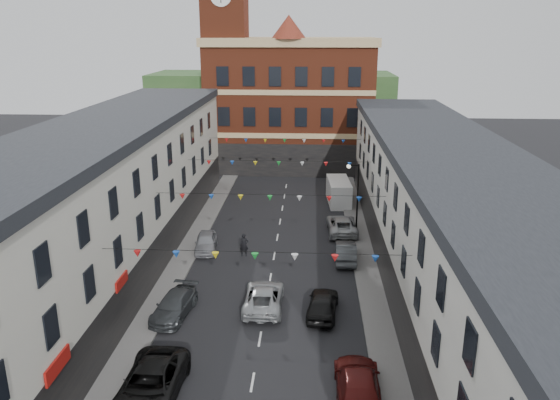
% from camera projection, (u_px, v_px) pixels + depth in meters
% --- Properties ---
extents(ground, '(160.00, 160.00, 0.00)m').
position_uv_depth(ground, '(266.00, 305.00, 34.84)').
color(ground, black).
rests_on(ground, ground).
extents(pavement_left, '(1.80, 64.00, 0.15)m').
position_uv_depth(pavement_left, '(167.00, 287.00, 37.11)').
color(pavement_left, '#605E5B').
rests_on(pavement_left, ground).
extents(pavement_right, '(1.80, 64.00, 0.15)m').
position_uv_depth(pavement_right, '(371.00, 293.00, 36.35)').
color(pavement_right, '#605E5B').
rests_on(pavement_right, ground).
extents(terrace_left, '(8.40, 56.00, 10.70)m').
position_uv_depth(terrace_left, '(83.00, 218.00, 34.86)').
color(terrace_left, silver).
rests_on(terrace_left, ground).
extents(terrace_right, '(8.40, 56.00, 9.70)m').
position_uv_depth(terrace_right, '(456.00, 233.00, 33.71)').
color(terrace_right, silver).
rests_on(terrace_right, ground).
extents(civic_building, '(20.60, 13.30, 18.50)m').
position_uv_depth(civic_building, '(290.00, 102.00, 68.60)').
color(civic_building, maroon).
rests_on(civic_building, ground).
extents(clock_tower, '(5.60, 5.60, 30.00)m').
position_uv_depth(clock_tower, '(226.00, 47.00, 64.18)').
color(clock_tower, maroon).
rests_on(clock_tower, ground).
extents(distant_hill, '(40.00, 14.00, 10.00)m').
position_uv_depth(distant_hill, '(272.00, 103.00, 92.68)').
color(distant_hill, '#284B23').
rests_on(distant_hill, ground).
extents(street_lamp, '(1.10, 0.36, 6.00)m').
position_uv_depth(street_lamp, '(355.00, 188.00, 46.67)').
color(street_lamp, black).
rests_on(street_lamp, ground).
extents(car_left_c, '(2.81, 5.93, 1.64)m').
position_uv_depth(car_left_c, '(151.00, 385.00, 25.71)').
color(car_left_c, black).
rests_on(car_left_c, ground).
extents(car_left_d, '(2.49, 4.86, 1.35)m').
position_uv_depth(car_left_d, '(174.00, 305.00, 33.42)').
color(car_left_d, '#393D40').
rests_on(car_left_d, ground).
extents(car_left_e, '(2.09, 4.26, 1.40)m').
position_uv_depth(car_left_e, '(206.00, 242.00, 43.37)').
color(car_left_e, gray).
rests_on(car_left_e, ground).
extents(car_right_c, '(2.21, 5.34, 1.54)m').
position_uv_depth(car_right_c, '(358.00, 384.00, 25.83)').
color(car_right_c, '#4C100F').
rests_on(car_right_c, ground).
extents(car_right_d, '(2.24, 4.57, 1.50)m').
position_uv_depth(car_right_d, '(323.00, 304.00, 33.48)').
color(car_right_d, black).
rests_on(car_right_d, ground).
extents(car_right_e, '(1.67, 4.43, 1.44)m').
position_uv_depth(car_right_e, '(346.00, 252.00, 41.41)').
color(car_right_e, '#434649').
rests_on(car_right_e, ground).
extents(car_right_f, '(2.64, 5.36, 1.46)m').
position_uv_depth(car_right_f, '(342.00, 225.00, 47.15)').
color(car_right_f, '#A2A4A7').
rests_on(car_right_f, ground).
extents(moving_car, '(2.42, 5.20, 1.44)m').
position_uv_depth(moving_car, '(264.00, 297.00, 34.40)').
color(moving_car, '#9EA2A5').
rests_on(moving_car, ground).
extents(white_van, '(2.42, 5.52, 2.39)m').
position_uv_depth(white_van, '(339.00, 192.00, 55.19)').
color(white_van, silver).
rests_on(white_van, ground).
extents(pedestrian, '(0.70, 0.50, 1.82)m').
position_uv_depth(pedestrian, '(244.00, 245.00, 42.21)').
color(pedestrian, black).
rests_on(pedestrian, ground).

